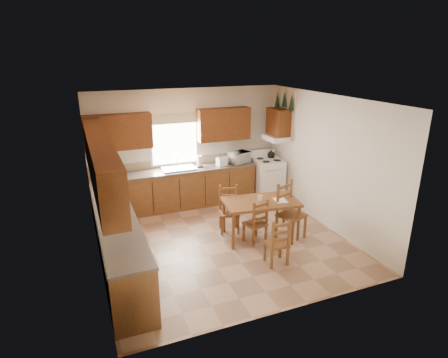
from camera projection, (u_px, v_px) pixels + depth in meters
name	position (u px, v px, depth m)	size (l,w,h in m)	color
floor	(223.00, 241.00, 7.24)	(4.50, 4.50, 0.00)	#A17D60
ceiling	(222.00, 99.00, 6.36)	(4.50, 4.50, 0.00)	brown
wall_left	(93.00, 191.00, 6.00)	(4.50, 4.50, 0.00)	silver
wall_right	(325.00, 162.00, 7.60)	(4.50, 4.50, 0.00)	silver
wall_back	(187.00, 147.00, 8.77)	(4.50, 4.50, 0.00)	silver
wall_front	(287.00, 225.00, 4.83)	(4.50, 4.50, 0.00)	silver
lower_cab_back	(176.00, 189.00, 8.67)	(3.75, 0.60, 0.88)	brown
lower_cab_left	(118.00, 242.00, 6.27)	(0.60, 3.60, 0.88)	brown
counter_back	(176.00, 171.00, 8.52)	(3.75, 0.63, 0.04)	brown
counter_left	(116.00, 217.00, 6.12)	(0.63, 3.60, 0.04)	brown
backsplash	(172.00, 163.00, 8.74)	(3.75, 0.01, 0.18)	gray
upper_cab_back_left	(118.00, 132.00, 7.92)	(1.41, 0.33, 0.75)	#5F2F13
upper_cab_back_right	(224.00, 124.00, 8.77)	(1.25, 0.33, 0.75)	#5F2F13
upper_cab_left	(101.00, 162.00, 5.76)	(0.33, 3.60, 0.75)	#5F2F13
upper_cab_stove	(278.00, 122.00, 8.81)	(0.33, 0.62, 0.62)	#5F2F13
range_hood	(276.00, 138.00, 8.91)	(0.44, 0.62, 0.12)	white
window_frame	(174.00, 140.00, 8.58)	(1.13, 0.02, 1.18)	white
window_pane	(174.00, 140.00, 8.57)	(1.05, 0.01, 1.10)	white
window_valance	(174.00, 118.00, 8.39)	(1.19, 0.01, 0.24)	#5E7E46
sink_basin	(179.00, 168.00, 8.54)	(0.75, 0.45, 0.04)	silver
pine_decal_a	(291.00, 103.00, 8.42)	(0.22, 0.22, 0.36)	#17371D
pine_decal_b	(284.00, 99.00, 8.69)	(0.22, 0.22, 0.36)	#17371D
pine_decal_c	(277.00, 99.00, 8.98)	(0.22, 0.22, 0.36)	#17371D
stove	(268.00, 179.00, 9.23)	(0.65, 0.67, 0.97)	white
coffeemaker	(107.00, 169.00, 7.98)	(0.20, 0.23, 0.33)	white
paper_towel	(199.00, 161.00, 8.69)	(0.11, 0.11, 0.27)	white
toaster	(222.00, 161.00, 8.81)	(0.24, 0.15, 0.20)	white
microwave	(239.00, 157.00, 9.00)	(0.45, 0.32, 0.27)	white
dining_table	(260.00, 219.00, 7.30)	(1.41, 0.81, 0.76)	brown
chair_near_left	(255.00, 221.00, 7.06)	(0.37, 0.35, 0.88)	brown
chair_near_right	(277.00, 241.00, 6.34)	(0.36, 0.34, 0.85)	brown
chair_far_left	(292.00, 212.00, 7.17)	(0.47, 0.44, 1.11)	brown
chair_far_right	(229.00, 210.00, 7.49)	(0.39, 0.37, 0.93)	brown
table_paper	(281.00, 200.00, 7.20)	(0.22, 0.29, 0.00)	white
table_card	(260.00, 198.00, 7.15)	(0.09, 0.02, 0.11)	white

